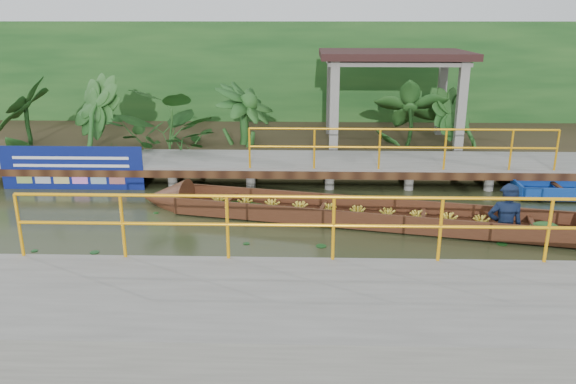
{
  "coord_description": "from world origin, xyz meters",
  "views": [
    {
      "loc": [
        0.35,
        -10.94,
        4.22
      ],
      "look_at": [
        0.01,
        0.5,
        0.6
      ],
      "focal_mm": 35.0,
      "sensor_mm": 36.0,
      "label": 1
    }
  ],
  "objects": [
    {
      "name": "near_dock",
      "position": [
        1.0,
        -4.2,
        0.3
      ],
      "size": [
        18.0,
        2.4,
        1.73
      ],
      "color": "slate",
      "rests_on": "ground"
    },
    {
      "name": "pavilion",
      "position": [
        3.0,
        6.3,
        2.82
      ],
      "size": [
        4.4,
        3.0,
        3.0
      ],
      "color": "slate",
      "rests_on": "ground"
    },
    {
      "name": "land_strip",
      "position": [
        0.0,
        7.5,
        0.23
      ],
      "size": [
        30.0,
        8.0,
        0.45
      ],
      "primitive_type": "cube",
      "color": "#302618",
      "rests_on": "ground"
    },
    {
      "name": "vendor_boat",
      "position": [
        2.16,
        0.22,
        0.27
      ],
      "size": [
        10.55,
        3.2,
        2.39
      ],
      "rotation": [
        0.0,
        0.0,
        -0.21
      ],
      "color": "#3C1D10",
      "rests_on": "ground"
    },
    {
      "name": "foliage_backdrop",
      "position": [
        0.0,
        10.0,
        2.0
      ],
      "size": [
        30.0,
        0.8,
        4.0
      ],
      "primitive_type": "cube",
      "color": "#154218",
      "rests_on": "ground"
    },
    {
      "name": "far_dock",
      "position": [
        0.02,
        3.43,
        0.48
      ],
      "size": [
        16.0,
        2.06,
        1.66
      ],
      "color": "slate",
      "rests_on": "ground"
    },
    {
      "name": "tropical_plants",
      "position": [
        -1.75,
        5.3,
        1.26
      ],
      "size": [
        14.3,
        1.3,
        1.63
      ],
      "color": "#154218",
      "rests_on": "ground"
    },
    {
      "name": "blue_banner",
      "position": [
        -5.48,
        2.48,
        0.56
      ],
      "size": [
        3.61,
        0.04,
        1.13
      ],
      "color": "navy",
      "rests_on": "ground"
    },
    {
      "name": "ground",
      "position": [
        0.0,
        0.0,
        0.0
      ],
      "size": [
        80.0,
        80.0,
        0.0
      ],
      "primitive_type": "plane",
      "color": "#2E3319",
      "rests_on": "ground"
    }
  ]
}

